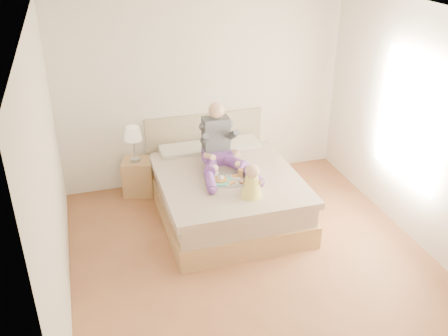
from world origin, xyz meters
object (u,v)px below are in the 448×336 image
object	(u,v)px
nightstand	(139,176)
tray	(228,179)
bed	(224,189)
adult	(220,149)
baby	(252,183)

from	to	relation	value
nightstand	tray	bearing A→B (deg)	-33.09
bed	nightstand	size ratio (longest dim) A/B	4.33
nightstand	adult	size ratio (longest dim) A/B	0.50
adult	tray	distance (m)	0.47
baby	tray	bearing A→B (deg)	134.06
tray	baby	world-z (taller)	baby
nightstand	tray	size ratio (longest dim) A/B	1.11
bed	tray	bearing A→B (deg)	-98.64
adult	baby	world-z (taller)	adult
tray	baby	size ratio (longest dim) A/B	1.10
nightstand	baby	xyz separation A→B (m)	(1.11, -1.52, 0.52)
adult	tray	world-z (taller)	adult
baby	adult	bearing A→B (deg)	122.35
nightstand	baby	distance (m)	1.95
adult	tray	size ratio (longest dim) A/B	2.21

